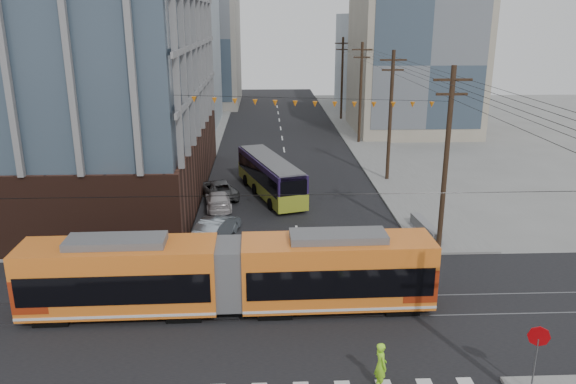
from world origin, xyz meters
The scene contains 14 objects.
ground centered at (0.00, 0.00, 0.00)m, with size 160.00×160.00×0.00m, color slate.
bg_bldg_nw_near centered at (-17.00, 52.00, 9.00)m, with size 18.00×16.00×18.00m, color #8C99A5.
bg_bldg_ne_near centered at (16.00, 48.00, 8.00)m, with size 14.00×14.00×16.00m, color gray.
bg_bldg_nw_far centered at (-14.00, 72.00, 10.00)m, with size 16.00×18.00×20.00m, color gray.
bg_bldg_ne_far centered at (18.00, 68.00, 7.00)m, with size 16.00×16.00×14.00m, color #8C99A5.
utility_pole_far centered at (8.50, 56.00, 5.50)m, with size 0.30×0.30×11.00m, color black.
streetcar centered at (-3.82, 3.96, 1.87)m, with size 19.38×2.73×3.73m, color orange, non-canonical shape.
city_bus centered at (-1.66, 22.34, 1.52)m, with size 2.32×10.72×3.04m, color #251744, non-canonical shape.
parked_car_silver centered at (-5.20, 13.14, 0.74)m, with size 1.57×4.51×1.48m, color gray.
parked_car_white centered at (-5.53, 19.09, 0.65)m, with size 1.81×4.46×1.29m, color beige.
parked_car_grey centered at (-5.78, 21.85, 0.69)m, with size 2.29×4.96×1.38m, color #464748.
pedestrian centered at (2.22, -2.18, 0.94)m, with size 0.69×0.45×1.89m, color #A2FF27.
stop_sign centered at (7.81, -2.86, 1.34)m, with size 0.81×0.81×2.68m, color #A30408, non-canonical shape.
jersey_barrier centered at (8.30, 13.28, 0.41)m, with size 0.92×4.07×0.81m, color gray.
Camera 1 is at (-2.09, -20.34, 13.58)m, focal length 35.00 mm.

